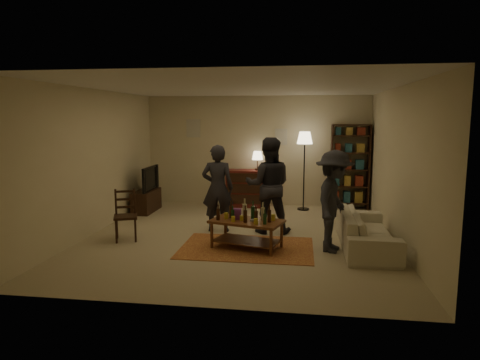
% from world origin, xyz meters
% --- Properties ---
extents(floor, '(6.00, 6.00, 0.00)m').
position_xyz_m(floor, '(0.00, 0.00, 0.00)').
color(floor, '#C6B793').
rests_on(floor, ground).
extents(room_shell, '(6.00, 6.00, 6.00)m').
position_xyz_m(room_shell, '(-0.65, 2.98, 1.81)').
color(room_shell, beige).
rests_on(room_shell, ground).
extents(rug, '(2.20, 1.50, 0.01)m').
position_xyz_m(rug, '(0.22, -0.68, 0.01)').
color(rug, maroon).
rests_on(rug, ground).
extents(coffee_table, '(1.30, 0.94, 0.82)m').
position_xyz_m(coffee_table, '(0.22, -0.68, 0.42)').
color(coffee_table, brown).
rests_on(coffee_table, ground).
extents(dining_chair, '(0.52, 0.52, 0.92)m').
position_xyz_m(dining_chair, '(-1.99, -0.47, 0.48)').
color(dining_chair, black).
rests_on(dining_chair, ground).
extents(tv_stand, '(0.40, 1.00, 1.06)m').
position_xyz_m(tv_stand, '(-2.44, 1.80, 0.38)').
color(tv_stand, black).
rests_on(tv_stand, ground).
extents(dresser, '(1.00, 0.50, 1.36)m').
position_xyz_m(dresser, '(-0.19, 2.71, 0.48)').
color(dresser, maroon).
rests_on(dresser, ground).
extents(bookshelf, '(0.90, 0.34, 2.02)m').
position_xyz_m(bookshelf, '(2.25, 2.78, 1.03)').
color(bookshelf, black).
rests_on(bookshelf, ground).
extents(floor_lamp, '(0.36, 0.36, 1.84)m').
position_xyz_m(floor_lamp, '(1.17, 2.51, 1.57)').
color(floor_lamp, black).
rests_on(floor_lamp, ground).
extents(sofa, '(0.81, 2.08, 0.61)m').
position_xyz_m(sofa, '(2.20, -0.40, 0.30)').
color(sofa, beige).
rests_on(sofa, ground).
extents(person_left, '(0.63, 0.43, 1.67)m').
position_xyz_m(person_left, '(-0.47, 0.34, 0.83)').
color(person_left, '#24232B').
rests_on(person_left, ground).
extents(person_right, '(0.93, 0.75, 1.81)m').
position_xyz_m(person_right, '(0.50, 0.39, 0.90)').
color(person_right, '#26252C').
rests_on(person_right, ground).
extents(person_by_sofa, '(0.89, 1.20, 1.66)m').
position_xyz_m(person_by_sofa, '(1.63, -0.63, 0.83)').
color(person_by_sofa, '#2A2A32').
rests_on(person_by_sofa, ground).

